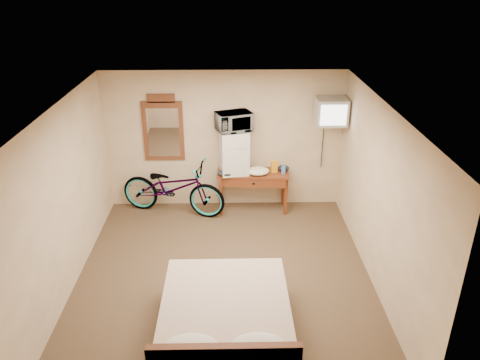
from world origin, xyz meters
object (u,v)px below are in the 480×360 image
(bed, at_px, (225,328))
(wall_mirror, at_px, (163,129))
(blue_cup, at_px, (283,170))
(crt_television, at_px, (331,111))
(microwave, at_px, (234,122))
(bicycle, at_px, (173,187))
(mini_fridge, at_px, (234,152))
(desk, at_px, (253,179))

(bed, bearing_deg, wall_mirror, 106.75)
(blue_cup, distance_m, crt_television, 1.29)
(microwave, relative_size, bicycle, 0.30)
(mini_fridge, distance_m, crt_television, 1.78)
(wall_mirror, bearing_deg, crt_television, -5.02)
(wall_mirror, bearing_deg, mini_fridge, -10.62)
(blue_cup, height_order, wall_mirror, wall_mirror)
(mini_fridge, relative_size, bicycle, 0.41)
(wall_mirror, relative_size, bicycle, 0.63)
(microwave, distance_m, bicycle, 1.61)
(desk, bearing_deg, bed, -97.92)
(crt_television, height_order, wall_mirror, wall_mirror)
(desk, height_order, bicycle, bicycle)
(crt_television, distance_m, bed, 4.14)
(blue_cup, bearing_deg, desk, 176.22)
(bicycle, bearing_deg, desk, -72.76)
(bed, bearing_deg, blue_cup, 73.29)
(mini_fridge, bearing_deg, microwave, 56.31)
(blue_cup, bearing_deg, bicycle, -179.48)
(desk, relative_size, wall_mirror, 1.07)
(microwave, height_order, crt_television, crt_television)
(wall_mirror, relative_size, bed, 0.60)
(bed, bearing_deg, desk, 82.08)
(desk, relative_size, bed, 0.65)
(desk, bearing_deg, microwave, 173.32)
(microwave, distance_m, bed, 3.69)
(microwave, bearing_deg, bed, -113.12)
(blue_cup, bearing_deg, bed, -106.71)
(desk, xyz_separation_m, mini_fridge, (-0.33, 0.04, 0.52))
(crt_television, distance_m, wall_mirror, 2.90)
(crt_television, bearing_deg, microwave, 179.27)
(mini_fridge, bearing_deg, desk, -6.65)
(bicycle, bearing_deg, microwave, -70.07)
(bicycle, bearing_deg, bed, -148.92)
(mini_fridge, distance_m, bicycle, 1.26)
(crt_television, distance_m, bicycle, 3.04)
(mini_fridge, relative_size, crt_television, 1.30)
(blue_cup, xyz_separation_m, bicycle, (-1.96, -0.02, -0.32))
(crt_television, xyz_separation_m, wall_mirror, (-2.87, 0.25, -0.37))
(bicycle, bearing_deg, mini_fridge, -70.07)
(blue_cup, bearing_deg, crt_television, 4.02)
(blue_cup, relative_size, wall_mirror, 0.11)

